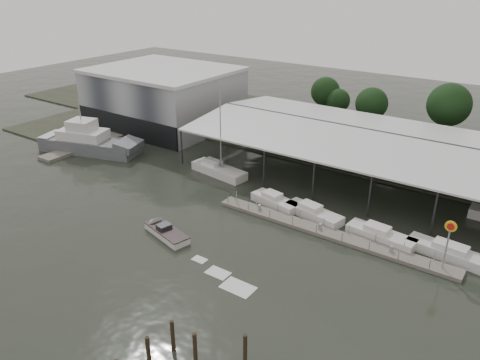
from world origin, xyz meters
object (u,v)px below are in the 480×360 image
Objects in this scene: shell_fuel_sign at (449,236)px; grey_trawler at (90,142)px; white_sailboat at (218,170)px; speedboat_underway at (164,231)px.

grey_trawler reaches higher than shell_fuel_sign.
grey_trawler is at bearing -161.23° from white_sailboat.
white_sailboat is 0.77× the size of speedboat_underway.
shell_fuel_sign is 29.02m from speedboat_underway.
shell_fuel_sign is at bearing -19.14° from grey_trawler.
speedboat_underway is (27.57, -12.21, -1.19)m from grey_trawler.
grey_trawler is 0.99× the size of speedboat_underway.
white_sailboat is at bearing 168.66° from shell_fuel_sign.
speedboat_underway is (-26.93, -10.22, -3.53)m from shell_fuel_sign.
grey_trawler reaches higher than speedboat_underway.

